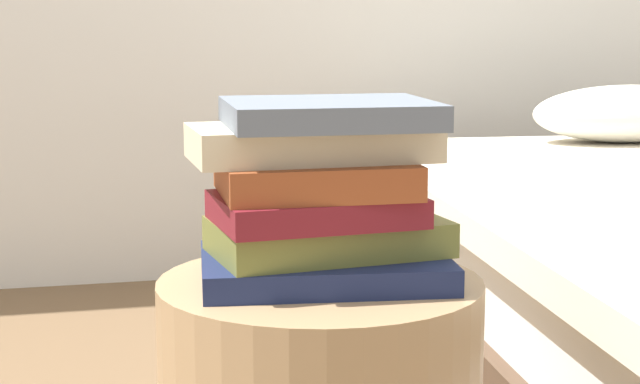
{
  "coord_description": "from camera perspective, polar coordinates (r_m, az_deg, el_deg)",
  "views": [
    {
      "loc": [
        -0.28,
        -1.21,
        0.81
      ],
      "look_at": [
        0.0,
        0.0,
        0.6
      ],
      "focal_mm": 58.47,
      "sensor_mm": 36.0,
      "label": 1
    }
  ],
  "objects": [
    {
      "name": "book_rust",
      "position": [
        1.26,
        -0.28,
        0.84
      ],
      "size": [
        0.23,
        0.18,
        0.04
      ],
      "primitive_type": "cube",
      "rotation": [
        0.0,
        0.0,
        -0.02
      ],
      "color": "#994723",
      "rests_on": "book_maroon"
    },
    {
      "name": "book_cream",
      "position": [
        1.26,
        -0.44,
        2.73
      ],
      "size": [
        0.29,
        0.16,
        0.04
      ],
      "primitive_type": "cube",
      "rotation": [
        0.0,
        0.0,
        0.03
      ],
      "color": "beige",
      "rests_on": "book_rust"
    },
    {
      "name": "book_slate",
      "position": [
        1.25,
        0.47,
        4.34
      ],
      "size": [
        0.25,
        0.21,
        0.03
      ],
      "primitive_type": "cube",
      "rotation": [
        0.0,
        0.0,
        -0.04
      ],
      "color": "slate",
      "rests_on": "book_cream"
    },
    {
      "name": "book_olive",
      "position": [
        1.28,
        0.46,
        -2.45
      ],
      "size": [
        0.29,
        0.19,
        0.04
      ],
      "primitive_type": "cube",
      "rotation": [
        0.0,
        0.0,
        0.12
      ],
      "color": "olive",
      "rests_on": "book_navy"
    },
    {
      "name": "book_maroon",
      "position": [
        1.25,
        -0.23,
        -0.93
      ],
      "size": [
        0.25,
        0.18,
        0.03
      ],
      "primitive_type": "cube",
      "rotation": [
        0.0,
        0.0,
        0.09
      ],
      "color": "maroon",
      "rests_on": "book_olive"
    },
    {
      "name": "book_navy",
      "position": [
        1.28,
        0.26,
        -4.17
      ],
      "size": [
        0.32,
        0.23,
        0.03
      ],
      "primitive_type": "cube",
      "rotation": [
        0.0,
        0.0,
        -0.11
      ],
      "color": "#19234C",
      "rests_on": "side_table"
    }
  ]
}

